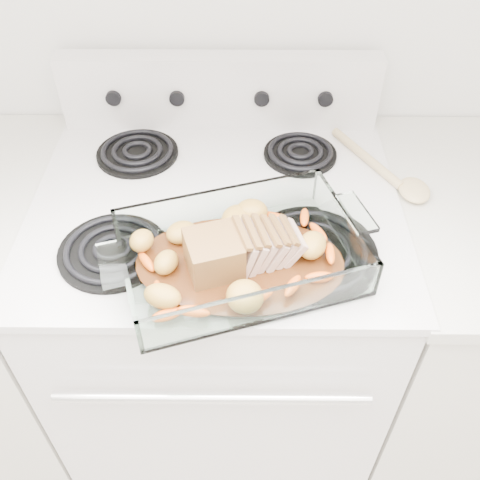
{
  "coord_description": "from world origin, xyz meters",
  "views": [
    {
      "loc": [
        0.06,
        0.79,
        1.67
      ],
      "look_at": [
        0.05,
        1.47,
        0.99
      ],
      "focal_mm": 40.0,
      "sensor_mm": 36.0,
      "label": 1
    }
  ],
  "objects_px": {
    "electric_range": "(221,326)",
    "baking_dish": "(240,258)",
    "counter_right": "(464,332)",
    "pork_roast": "(233,250)"
  },
  "relations": [
    {
      "from": "electric_range",
      "to": "counter_right",
      "type": "distance_m",
      "value": 0.67
    },
    {
      "from": "baking_dish",
      "to": "pork_roast",
      "type": "height_order",
      "value": "pork_roast"
    },
    {
      "from": "baking_dish",
      "to": "pork_roast",
      "type": "xyz_separation_m",
      "value": [
        -0.01,
        0.0,
        0.02
      ]
    },
    {
      "from": "electric_range",
      "to": "counter_right",
      "type": "bearing_deg",
      "value": -0.1
    },
    {
      "from": "electric_range",
      "to": "counter_right",
      "type": "height_order",
      "value": "electric_range"
    },
    {
      "from": "electric_range",
      "to": "baking_dish",
      "type": "distance_m",
      "value": 0.53
    },
    {
      "from": "counter_right",
      "to": "pork_roast",
      "type": "xyz_separation_m",
      "value": [
        -0.63,
        -0.2,
        0.52
      ]
    },
    {
      "from": "counter_right",
      "to": "electric_range",
      "type": "bearing_deg",
      "value": 179.9
    },
    {
      "from": "electric_range",
      "to": "baking_dish",
      "type": "relative_size",
      "value": 2.69
    },
    {
      "from": "baking_dish",
      "to": "counter_right",
      "type": "bearing_deg",
      "value": 0.41
    }
  ]
}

